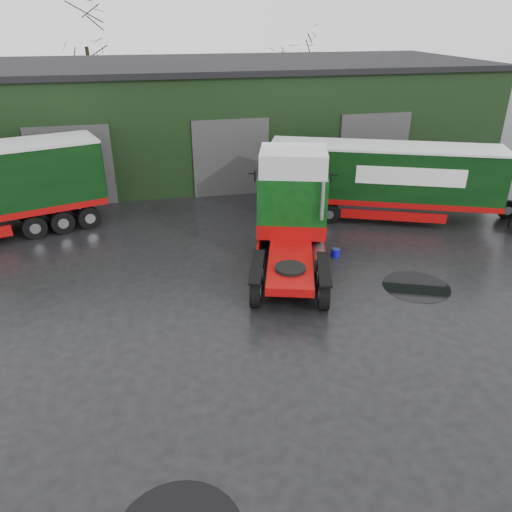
{
  "coord_description": "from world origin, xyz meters",
  "views": [
    {
      "loc": [
        -2.16,
        -11.51,
        8.81
      ],
      "look_at": [
        0.92,
        2.78,
        1.7
      ],
      "focal_mm": 35.0,
      "sensor_mm": 36.0,
      "label": 1
    }
  ],
  "objects_px": {
    "warehouse": "(215,115)",
    "wash_bucket": "(336,253)",
    "hero_tractor": "(292,220)",
    "tree_back_b": "(294,82)",
    "lorry_right": "(383,183)",
    "tree_back_a": "(90,74)"
  },
  "relations": [
    {
      "from": "lorry_right",
      "to": "tree_back_b",
      "type": "distance_m",
      "value": 21.16
    },
    {
      "from": "lorry_right",
      "to": "tree_back_b",
      "type": "relative_size",
      "value": 1.8
    },
    {
      "from": "hero_tractor",
      "to": "tree_back_b",
      "type": "xyz_separation_m",
      "value": [
        7.4,
        25.5,
        1.6
      ]
    },
    {
      "from": "hero_tractor",
      "to": "tree_back_b",
      "type": "relative_size",
      "value": 0.92
    },
    {
      "from": "wash_bucket",
      "to": "hero_tractor",
      "type": "bearing_deg",
      "value": -155.39
    },
    {
      "from": "lorry_right",
      "to": "tree_back_a",
      "type": "xyz_separation_m",
      "value": [
        -14.27,
        21.0,
        2.98
      ]
    },
    {
      "from": "warehouse",
      "to": "wash_bucket",
      "type": "distance_m",
      "value": 15.06
    },
    {
      "from": "tree_back_a",
      "to": "tree_back_b",
      "type": "relative_size",
      "value": 1.27
    },
    {
      "from": "hero_tractor",
      "to": "lorry_right",
      "type": "xyz_separation_m",
      "value": [
        5.67,
        4.5,
        -0.38
      ]
    },
    {
      "from": "warehouse",
      "to": "wash_bucket",
      "type": "bearing_deg",
      "value": -79.12
    },
    {
      "from": "lorry_right",
      "to": "tree_back_b",
      "type": "height_order",
      "value": "tree_back_b"
    },
    {
      "from": "tree_back_a",
      "to": "lorry_right",
      "type": "bearing_deg",
      "value": -55.81
    },
    {
      "from": "hero_tractor",
      "to": "tree_back_b",
      "type": "height_order",
      "value": "tree_back_b"
    },
    {
      "from": "wash_bucket",
      "to": "tree_back_b",
      "type": "distance_m",
      "value": 25.3
    },
    {
      "from": "warehouse",
      "to": "wash_bucket",
      "type": "relative_size",
      "value": 93.47
    },
    {
      "from": "lorry_right",
      "to": "wash_bucket",
      "type": "xyz_separation_m",
      "value": [
        -3.48,
        -3.5,
        -1.61
      ]
    },
    {
      "from": "wash_bucket",
      "to": "tree_back_b",
      "type": "relative_size",
      "value": 0.05
    },
    {
      "from": "hero_tractor",
      "to": "tree_back_a",
      "type": "height_order",
      "value": "tree_back_a"
    },
    {
      "from": "tree_back_a",
      "to": "tree_back_b",
      "type": "distance_m",
      "value": 16.03
    },
    {
      "from": "warehouse",
      "to": "tree_back_a",
      "type": "bearing_deg",
      "value": 128.66
    },
    {
      "from": "wash_bucket",
      "to": "lorry_right",
      "type": "bearing_deg",
      "value": 45.13
    },
    {
      "from": "hero_tractor",
      "to": "tree_back_b",
      "type": "bearing_deg",
      "value": 90.09
    }
  ]
}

